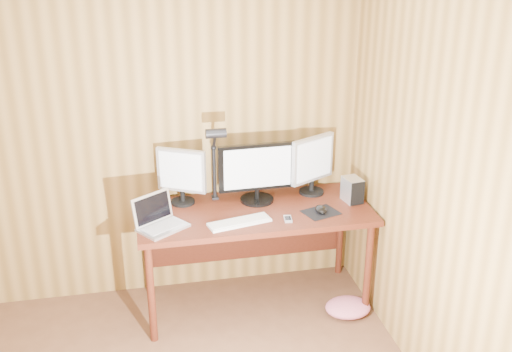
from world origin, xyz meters
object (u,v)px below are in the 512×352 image
object	(u,v)px
keyboard	(239,222)
speaker	(354,187)
laptop	(158,219)
mouse	(321,209)
phone	(288,219)
desk_lamp	(215,153)
desk	(253,221)
monitor_center	(257,172)
monitor_right	(313,163)
monitor_left	(182,175)
hard_drive	(352,190)

from	to	relation	value
keyboard	speaker	size ratio (longest dim) A/B	3.39
laptop	mouse	xyz separation A→B (m)	(1.09, -0.01, -0.03)
speaker	phone	bearing A→B (deg)	-151.73
mouse	desk_lamp	bearing A→B (deg)	122.94
desk	monitor_center	bearing A→B (deg)	56.76
monitor_right	laptop	distance (m)	1.18
keyboard	mouse	xyz separation A→B (m)	(0.57, 0.05, 0.01)
monitor_left	laptop	xyz separation A→B (m)	(-0.19, -0.34, -0.16)
monitor_right	speaker	xyz separation A→B (m)	(0.29, -0.09, -0.17)
desk_lamp	monitor_right	bearing A→B (deg)	1.61
mouse	desk_lamp	size ratio (longest dim) A/B	0.19
desk_lamp	speaker	bearing A→B (deg)	-4.47
keyboard	phone	xyz separation A→B (m)	(0.32, -0.01, -0.00)
monitor_center	desk_lamp	bearing A→B (deg)	172.79
mouse	phone	distance (m)	0.26
laptop	speaker	bearing A→B (deg)	-25.42
monitor_right	speaker	distance (m)	0.34
keyboard	speaker	xyz separation A→B (m)	(0.89, 0.29, 0.05)
monitor_right	hard_drive	xyz separation A→B (m)	(0.24, -0.20, -0.14)
desk	monitor_center	size ratio (longest dim) A/B	2.94
laptop	keyboard	world-z (taller)	laptop
monitor_center	desk	bearing A→B (deg)	-125.32
monitor_right	phone	distance (m)	0.54
monitor_center	monitor_right	bearing A→B (deg)	5.66
monitor_center	laptop	xyz separation A→B (m)	(-0.70, -0.27, -0.17)
mouse	desk_lamp	world-z (taller)	desk_lamp
hard_drive	desk_lamp	distance (m)	1.00
monitor_center	monitor_left	size ratio (longest dim) A/B	1.36
desk	mouse	world-z (taller)	mouse
monitor_center	monitor_left	world-z (taller)	monitor_center
desk_lamp	monitor_left	bearing A→B (deg)	169.12
keyboard	desk	bearing A→B (deg)	48.84
laptop	monitor_left	bearing A→B (deg)	26.43
hard_drive	speaker	world-z (taller)	hard_drive
speaker	desk	bearing A→B (deg)	-177.20
laptop	phone	world-z (taller)	laptop
desk	phone	size ratio (longest dim) A/B	15.17
monitor_center	hard_drive	xyz separation A→B (m)	(0.66, -0.14, -0.13)
laptop	desk_lamp	world-z (taller)	desk_lamp
laptop	keyboard	xyz separation A→B (m)	(0.52, -0.06, -0.04)
desk	laptop	size ratio (longest dim) A/B	4.29
monitor_center	keyboard	size ratio (longest dim) A/B	1.26
laptop	hard_drive	world-z (taller)	laptop
monitor_left	monitor_right	world-z (taller)	monitor_right
keyboard	hard_drive	distance (m)	0.87
phone	speaker	xyz separation A→B (m)	(0.57, 0.31, 0.06)
desk	keyboard	distance (m)	0.32
desk_lamp	phone	bearing A→B (deg)	-41.74
keyboard	desk_lamp	size ratio (longest dim) A/B	0.72
desk	keyboard	world-z (taller)	keyboard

